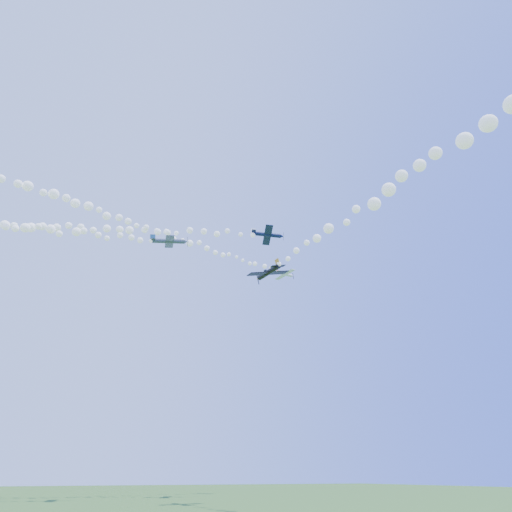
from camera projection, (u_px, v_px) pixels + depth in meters
name	position (u px, v px, depth m)	size (l,w,h in m)	color
ground	(211.00, 499.00, 76.91)	(260.00, 260.00, 0.00)	#335821
plane_white	(285.00, 274.00, 114.59)	(6.61, 7.01, 1.83)	white
smoke_trail_white	(152.00, 229.00, 92.94)	(71.60, 19.77, 2.83)	white
plane_navy	(267.00, 235.00, 98.14)	(7.77, 8.26, 2.93)	#0D1439
smoke_trail_navy	(67.00, 227.00, 94.87)	(79.87, 30.62, 3.05)	white
plane_grey	(169.00, 241.00, 83.56)	(7.55, 7.90, 2.30)	#3E465A
plane_black	(268.00, 272.00, 72.39)	(7.61, 7.51, 2.38)	black
smoke_trail_black	(497.00, 115.00, 40.45)	(10.20, 77.93, 3.01)	white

